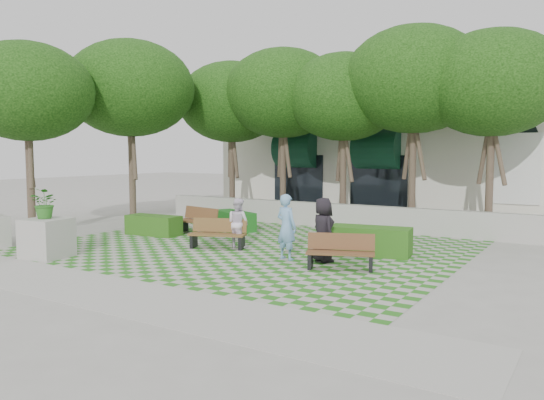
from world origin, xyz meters
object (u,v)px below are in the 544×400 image
Objects in this scene: hedge_west at (154,225)px; bench_east at (341,252)px; bench_mid at (218,234)px; person_dark at (323,230)px; planter_front at (47,229)px; bench_west at (197,221)px; person_blue at (286,227)px; person_white at (238,223)px; hedge_midleft at (234,221)px; hedge_east at (370,241)px.

bench_east is at bearing -10.85° from hedge_west.
bench_mid is (-4.25, 0.67, 0.01)m from bench_east.
person_dark reaches higher than bench_mid.
planter_front reaches higher than hedge_west.
person_blue is at bearing -12.61° from bench_west.
bench_mid is at bearing -13.22° from hedge_west.
person_blue is (-1.69, 0.29, 0.46)m from bench_east.
person_white is (0.43, 0.42, 0.32)m from bench_mid.
person_blue is at bearing -28.96° from bench_mid.
bench_mid is 0.93× the size of planter_front.
planter_front is (-7.23, -2.90, 0.35)m from bench_east.
bench_west is at bearing -11.48° from person_blue.
planter_front is 7.35m from person_dark.
person_blue reaches higher than hedge_west.
hedge_midleft is at bearing -42.50° from person_white.
bench_mid is at bearing -60.83° from hedge_midleft.
hedge_east is at bearing -80.39° from person_dark.
hedge_west is at bearing -175.23° from hedge_east.
hedge_midleft is at bearing 0.14° from person_dark.
hedge_midleft is 1.01× the size of hedge_west.
hedge_midleft is (-6.04, 3.88, -0.07)m from bench_east.
person_dark is at bearing -7.60° from hedge_west.
hedge_east is at bearing -118.59° from person_blue.
bench_west is at bearing 13.88° from person_dark.
hedge_midleft is 5.67m from person_blue.
hedge_east is 1.50× the size of person_white.
person_dark is at bearing -6.83° from bench_west.
person_dark reaches higher than person_white.
person_white is at bearing -51.47° from hedge_midleft.
bench_east is 0.94× the size of bench_west.
bench_west is 6.52m from hedge_east.
planter_front is (-1.19, -6.78, 0.42)m from hedge_midleft.
bench_mid is at bearing 50.15° from planter_front.
bench_east is 1.03× the size of person_dark.
bench_west is 5.45m from planter_front.
person_blue reaches higher than bench_east.
hedge_midleft is 1.04× the size of planter_front.
hedge_midleft is 3.59m from person_white.
person_dark is (6.92, -0.92, 0.49)m from hedge_west.
planter_front is (-2.98, -3.57, 0.34)m from bench_mid.
bench_west is 0.97× the size of planter_front.
person_white is at bearing -15.29° from bench_west.
bench_west reaches higher than bench_mid.
hedge_midleft is at bearing 163.36° from hedge_east.
person_white is (2.22, -2.79, 0.39)m from hedge_midleft.
bench_mid is 0.68m from person_white.
person_dark is at bearing -152.01° from person_blue.
hedge_east is at bearing -155.85° from person_white.
hedge_east is 7.59m from hedge_west.
planter_front is at bearing 58.47° from person_white.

